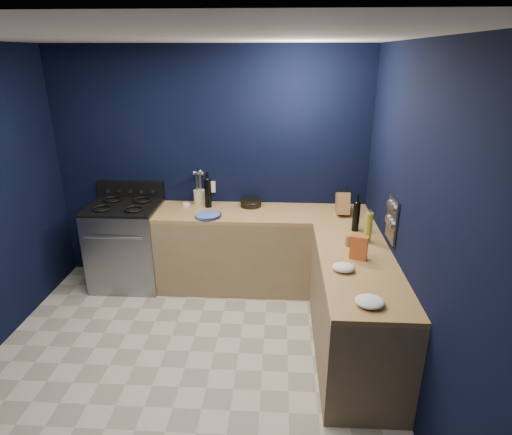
# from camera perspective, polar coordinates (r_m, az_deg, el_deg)

# --- Properties ---
(floor) EXTENTS (3.50, 3.50, 0.02)m
(floor) POSITION_cam_1_polar(r_m,az_deg,el_deg) (3.90, -9.46, -19.31)
(floor) COLOR #B3AD9C
(floor) RESTS_ON ground
(ceiling) EXTENTS (3.50, 3.50, 0.02)m
(ceiling) POSITION_cam_1_polar(r_m,az_deg,el_deg) (2.99, -12.67, 22.73)
(ceiling) COLOR silver
(ceiling) RESTS_ON ground
(wall_back) EXTENTS (3.50, 0.02, 2.60)m
(wall_back) POSITION_cam_1_polar(r_m,az_deg,el_deg) (4.86, -6.02, 6.66)
(wall_back) COLOR black
(wall_back) RESTS_ON ground
(wall_right) EXTENTS (0.02, 3.50, 2.60)m
(wall_right) POSITION_cam_1_polar(r_m,az_deg,el_deg) (3.28, 20.58, -1.80)
(wall_right) COLOR black
(wall_right) RESTS_ON ground
(wall_front) EXTENTS (3.50, 0.02, 2.60)m
(wall_front) POSITION_cam_1_polar(r_m,az_deg,el_deg) (1.82, -24.82, -22.63)
(wall_front) COLOR black
(wall_front) RESTS_ON ground
(cab_back) EXTENTS (2.30, 0.63, 0.86)m
(cab_back) POSITION_cam_1_polar(r_m,az_deg,el_deg) (4.79, 0.89, -4.51)
(cab_back) COLOR olive
(cab_back) RESTS_ON floor
(top_back) EXTENTS (2.30, 0.63, 0.04)m
(top_back) POSITION_cam_1_polar(r_m,az_deg,el_deg) (4.62, 0.92, 0.53)
(top_back) COLOR brown
(top_back) RESTS_ON cab_back
(cab_right) EXTENTS (0.63, 1.67, 0.86)m
(cab_right) POSITION_cam_1_polar(r_m,az_deg,el_deg) (3.85, 12.97, -12.10)
(cab_right) COLOR olive
(cab_right) RESTS_ON floor
(top_right) EXTENTS (0.63, 1.67, 0.04)m
(top_right) POSITION_cam_1_polar(r_m,az_deg,el_deg) (3.62, 13.54, -6.12)
(top_right) COLOR brown
(top_right) RESTS_ON cab_right
(gas_range) EXTENTS (0.76, 0.66, 0.92)m
(gas_range) POSITION_cam_1_polar(r_m,az_deg,el_deg) (5.06, -16.74, -3.67)
(gas_range) COLOR gray
(gas_range) RESTS_ON floor
(oven_door) EXTENTS (0.59, 0.02, 0.42)m
(oven_door) POSITION_cam_1_polar(r_m,az_deg,el_deg) (4.80, -17.95, -5.33)
(oven_door) COLOR black
(oven_door) RESTS_ON gas_range
(cooktop) EXTENTS (0.76, 0.66, 0.03)m
(cooktop) POSITION_cam_1_polar(r_m,az_deg,el_deg) (4.89, -17.32, 1.40)
(cooktop) COLOR black
(cooktop) RESTS_ON gas_range
(backguard) EXTENTS (0.76, 0.06, 0.20)m
(backguard) POSITION_cam_1_polar(r_m,az_deg,el_deg) (5.12, -16.33, 3.64)
(backguard) COLOR black
(backguard) RESTS_ON gas_range
(spice_panel) EXTENTS (0.02, 0.28, 0.38)m
(spice_panel) POSITION_cam_1_polar(r_m,az_deg,el_deg) (3.81, 17.71, -0.26)
(spice_panel) COLOR gray
(spice_panel) RESTS_ON wall_right
(wall_outlet) EXTENTS (0.09, 0.02, 0.13)m
(wall_outlet) POSITION_cam_1_polar(r_m,az_deg,el_deg) (4.90, -5.97, 4.10)
(wall_outlet) COLOR white
(wall_outlet) RESTS_ON wall_back
(plate_stack) EXTENTS (0.32, 0.32, 0.03)m
(plate_stack) POSITION_cam_1_polar(r_m,az_deg,el_deg) (4.49, -6.45, 0.27)
(plate_stack) COLOR #3059AA
(plate_stack) RESTS_ON top_back
(ramekin) EXTENTS (0.11, 0.11, 0.03)m
(ramekin) POSITION_cam_1_polar(r_m,az_deg,el_deg) (4.85, -9.29, 1.71)
(ramekin) COLOR white
(ramekin) RESTS_ON top_back
(utensil_crock) EXTENTS (0.16, 0.16, 0.16)m
(utensil_crock) POSITION_cam_1_polar(r_m,az_deg,el_deg) (4.88, -7.55, 2.74)
(utensil_crock) COLOR beige
(utensil_crock) RESTS_ON top_back
(wine_bottle_back) EXTENTS (0.08, 0.08, 0.32)m
(wine_bottle_back) POSITION_cam_1_polar(r_m,az_deg,el_deg) (4.74, -6.44, 3.23)
(wine_bottle_back) COLOR black
(wine_bottle_back) RESTS_ON top_back
(lemon_basket) EXTENTS (0.27, 0.27, 0.09)m
(lemon_basket) POSITION_cam_1_polar(r_m,az_deg,el_deg) (4.77, -0.68, 2.02)
(lemon_basket) COLOR black
(lemon_basket) RESTS_ON top_back
(knife_block) EXTENTS (0.13, 0.27, 0.29)m
(knife_block) POSITION_cam_1_polar(r_m,az_deg,el_deg) (4.61, 11.48, 1.84)
(knife_block) COLOR brown
(knife_block) RESTS_ON top_back
(wine_bottle_right) EXTENTS (0.09, 0.09, 0.28)m
(wine_bottle_right) POSITION_cam_1_polar(r_m,az_deg,el_deg) (4.19, 13.19, 0.07)
(wine_bottle_right) COLOR black
(wine_bottle_right) RESTS_ON top_right
(oil_bottle) EXTENTS (0.09, 0.09, 0.28)m
(oil_bottle) POSITION_cam_1_polar(r_m,az_deg,el_deg) (3.95, 14.77, -1.30)
(oil_bottle) COLOR #9E9C2A
(oil_bottle) RESTS_ON top_right
(spice_jar_near) EXTENTS (0.05, 0.05, 0.09)m
(spice_jar_near) POSITION_cam_1_polar(r_m,az_deg,el_deg) (3.92, 13.70, -2.91)
(spice_jar_near) COLOR olive
(spice_jar_near) RESTS_ON top_right
(spice_jar_far) EXTENTS (0.06, 0.06, 0.10)m
(spice_jar_far) POSITION_cam_1_polar(r_m,az_deg,el_deg) (3.87, 12.20, -3.07)
(spice_jar_far) COLOR olive
(spice_jar_far) RESTS_ON top_right
(crouton_bag) EXTENTS (0.15, 0.11, 0.20)m
(crouton_bag) POSITION_cam_1_polar(r_m,az_deg,el_deg) (3.63, 13.56, -3.92)
(crouton_bag) COLOR #A40A1D
(crouton_bag) RESTS_ON top_right
(towel_front) EXTENTS (0.22, 0.21, 0.06)m
(towel_front) POSITION_cam_1_polar(r_m,az_deg,el_deg) (3.44, 11.60, -6.54)
(towel_front) COLOR white
(towel_front) RESTS_ON top_right
(towel_end) EXTENTS (0.26, 0.25, 0.06)m
(towel_end) POSITION_cam_1_polar(r_m,az_deg,el_deg) (3.04, 14.94, -10.79)
(towel_end) COLOR white
(towel_end) RESTS_ON top_right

